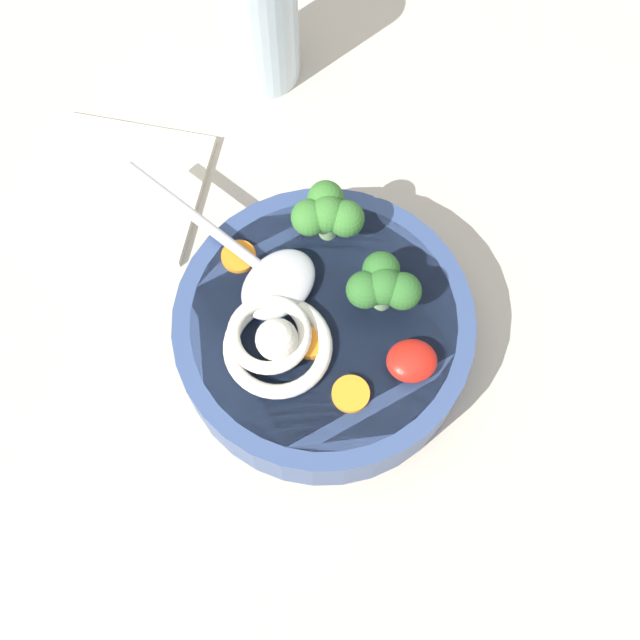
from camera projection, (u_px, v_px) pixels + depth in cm
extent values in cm
cube|color=#BCB29E|center=(286.00, 379.00, 60.70)|extent=(107.47, 107.47, 3.85)
cylinder|color=#334775|center=(320.00, 333.00, 57.39)|extent=(21.15, 21.15, 5.00)
cylinder|color=olive|center=(320.00, 332.00, 57.20)|extent=(18.61, 18.61, 4.60)
torus|color=silver|center=(273.00, 342.00, 53.90)|extent=(7.44, 7.44, 1.03)
torus|color=silver|center=(265.00, 335.00, 53.24)|extent=(7.97, 7.97, 0.92)
sphere|color=silver|center=(272.00, 335.00, 52.67)|extent=(2.89, 2.89, 2.89)
ellipsoid|color=#B7B7BC|center=(279.00, 284.00, 55.22)|extent=(7.39, 7.32, 1.60)
cylinder|color=#B7B7BC|center=(200.00, 223.00, 57.01)|extent=(10.86, 11.48, 0.80)
ellipsoid|color=red|center=(408.00, 361.00, 53.12)|extent=(3.43, 3.09, 1.54)
cylinder|color=#7A9E60|center=(324.00, 228.00, 56.97)|extent=(1.33, 1.33, 1.42)
sphere|color=#38752D|center=(324.00, 214.00, 55.10)|extent=(2.61, 2.61, 2.61)
sphere|color=#38752D|center=(306.00, 218.00, 55.26)|extent=(2.61, 2.61, 2.61)
sphere|color=#38752D|center=(342.00, 219.00, 55.09)|extent=(2.61, 2.61, 2.61)
sphere|color=#38752D|center=(322.00, 199.00, 55.76)|extent=(2.61, 2.61, 2.61)
cylinder|color=#7A9E60|center=(378.00, 299.00, 54.91)|extent=(1.31, 1.31, 1.41)
sphere|color=#2D6628|center=(380.00, 287.00, 53.06)|extent=(2.58, 2.58, 2.58)
sphere|color=#2D6628|center=(361.00, 290.00, 53.22)|extent=(2.58, 2.58, 2.58)
sphere|color=#2D6628|center=(399.00, 292.00, 53.05)|extent=(2.58, 2.58, 2.58)
sphere|color=#2D6628|center=(377.00, 270.00, 53.72)|extent=(2.58, 2.58, 2.58)
cylinder|color=orange|center=(347.00, 394.00, 52.82)|extent=(2.55, 2.55, 0.47)
cylinder|color=orange|center=(307.00, 350.00, 53.83)|extent=(2.17, 2.17, 0.79)
cylinder|color=orange|center=(235.00, 257.00, 56.66)|extent=(2.49, 2.49, 0.43)
cylinder|color=silver|center=(255.00, 19.00, 63.51)|extent=(6.46, 6.46, 12.41)
cube|color=beige|center=(117.00, 187.00, 64.40)|extent=(16.22, 15.36, 0.80)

